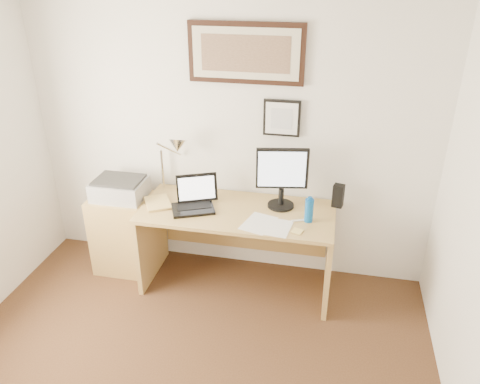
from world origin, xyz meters
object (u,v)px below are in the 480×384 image
(book, at_px, (146,205))
(desk, at_px, (239,229))
(side_cabinet, at_px, (124,233))
(printer, at_px, (120,188))
(lcd_monitor, at_px, (282,175))
(laptop, at_px, (194,201))
(water_bottle, at_px, (309,210))

(book, xyz_separation_m, desk, (0.76, 0.16, -0.25))
(side_cabinet, xyz_separation_m, printer, (0.02, 0.00, 0.45))
(book, xyz_separation_m, lcd_monitor, (1.11, 0.21, 0.28))
(laptop, bearing_deg, side_cabinet, 174.17)
(side_cabinet, height_order, desk, desk)
(book, bearing_deg, side_cabinet, 157.23)
(side_cabinet, bearing_deg, desk, 1.89)
(water_bottle, bearing_deg, desk, 166.31)
(lcd_monitor, bearing_deg, book, -169.12)
(water_bottle, relative_size, laptop, 0.46)
(lcd_monitor, height_order, printer, lcd_monitor)
(book, bearing_deg, water_bottle, 0.90)
(desk, xyz_separation_m, laptop, (-0.35, -0.11, 0.29))
(book, xyz_separation_m, printer, (-0.29, 0.13, 0.06))
(water_bottle, relative_size, printer, 0.44)
(side_cabinet, distance_m, printer, 0.45)
(side_cabinet, relative_size, lcd_monitor, 1.40)
(side_cabinet, xyz_separation_m, book, (0.31, -0.13, 0.40))
(side_cabinet, xyz_separation_m, laptop, (0.72, -0.07, 0.44))
(side_cabinet, distance_m, book, 0.52)
(side_cabinet, xyz_separation_m, water_bottle, (1.66, -0.11, 0.48))
(lcd_monitor, relative_size, printer, 1.18)
(laptop, bearing_deg, book, -172.10)
(side_cabinet, relative_size, desk, 0.46)
(book, bearing_deg, printer, 155.40)
(book, height_order, laptop, laptop)
(desk, xyz_separation_m, printer, (-1.05, -0.03, 0.30))
(book, relative_size, desk, 0.17)
(book, distance_m, printer, 0.33)
(book, height_order, lcd_monitor, lcd_monitor)
(desk, relative_size, lcd_monitor, 3.08)
(desk, distance_m, lcd_monitor, 0.63)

